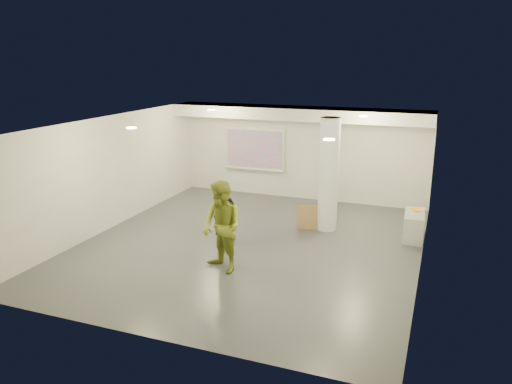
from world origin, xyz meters
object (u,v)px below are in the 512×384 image
at_px(projection_screen, 254,149).
at_px(credenza, 414,226).
at_px(column, 329,175).
at_px(woman, 225,216).
at_px(man, 222,227).

bearing_deg(projection_screen, credenza, -25.60).
relative_size(column, woman, 2.00).
bearing_deg(man, credenza, 73.00).
height_order(projection_screen, woman, projection_screen).
bearing_deg(man, projection_screen, 134.35).
bearing_deg(man, woman, 141.93).
bearing_deg(column, man, -113.87).
height_order(column, man, column).
height_order(woman, man, man).
relative_size(woman, man, 0.76).
xyz_separation_m(credenza, woman, (-4.29, -2.16, 0.41)).
xyz_separation_m(column, woman, (-2.07, -2.05, -0.75)).
xyz_separation_m(credenza, man, (-3.73, -3.52, 0.65)).
height_order(credenza, man, man).
xyz_separation_m(projection_screen, woman, (1.03, -4.70, -0.78)).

